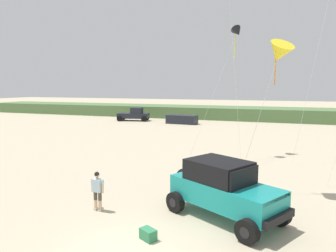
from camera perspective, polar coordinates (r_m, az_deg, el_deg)
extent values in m
plane|color=#C1B293|center=(10.75, -7.00, -21.44)|extent=(220.00, 220.00, 0.00)
cube|color=#567A47|center=(51.33, 9.56, 2.43)|extent=(90.00, 7.54, 1.84)
cube|color=teal|center=(12.64, 10.38, -12.00)|extent=(4.74, 3.72, 0.90)
cube|color=teal|center=(11.63, 16.93, -12.00)|extent=(1.78, 2.01, 0.12)
cube|color=black|center=(12.60, 9.21, -7.99)|extent=(2.86, 2.65, 0.80)
cube|color=black|center=(11.91, 13.71, -9.20)|extent=(0.89, 1.52, 0.72)
cube|color=black|center=(11.56, 19.55, -15.62)|extent=(1.04, 1.68, 0.28)
cylinder|color=black|center=(14.09, 2.90, -9.42)|extent=(0.63, 0.82, 0.77)
cylinder|color=black|center=(12.75, 19.71, -14.97)|extent=(0.88, 0.67, 0.84)
cylinder|color=black|center=(12.75, 19.71, -14.97)|extent=(0.49, 0.46, 0.38)
cylinder|color=black|center=(11.13, 14.23, -18.13)|extent=(0.88, 0.67, 0.84)
cylinder|color=black|center=(11.13, 14.23, -18.13)|extent=(0.49, 0.46, 0.38)
cylinder|color=black|center=(14.64, 7.43, -11.67)|extent=(0.88, 0.67, 0.84)
cylinder|color=black|center=(14.64, 7.43, -11.67)|extent=(0.49, 0.46, 0.38)
cylinder|color=black|center=(13.25, 1.34, -13.67)|extent=(0.88, 0.67, 0.84)
cylinder|color=black|center=(13.25, 1.34, -13.67)|extent=(0.49, 0.46, 0.38)
cylinder|color=#DBB28E|center=(13.80, -13.04, -13.76)|extent=(0.14, 0.14, 0.49)
cylinder|color=#4C4233|center=(13.67, -13.08, -12.22)|extent=(0.15, 0.15, 0.36)
cube|color=silver|center=(13.91, -12.91, -14.46)|extent=(0.12, 0.26, 0.10)
cylinder|color=#DBB28E|center=(13.69, -12.26, -13.93)|extent=(0.14, 0.14, 0.49)
cylinder|color=#4C4233|center=(13.55, -12.31, -12.37)|extent=(0.15, 0.15, 0.36)
cube|color=silver|center=(13.79, -12.14, -14.63)|extent=(0.12, 0.26, 0.10)
cube|color=silver|center=(13.47, -12.75, -10.49)|extent=(0.41, 0.27, 0.54)
cylinder|color=#DBB28E|center=(13.61, -13.65, -10.36)|extent=(0.09, 0.09, 0.56)
cylinder|color=silver|center=(13.56, -13.67, -9.60)|extent=(0.11, 0.11, 0.16)
cylinder|color=#DBB28E|center=(13.33, -11.83, -10.69)|extent=(0.09, 0.09, 0.56)
cylinder|color=silver|center=(13.27, -11.86, -9.91)|extent=(0.11, 0.11, 0.16)
cylinder|color=#DBB28E|center=(13.38, -12.79, -9.22)|extent=(0.10, 0.10, 0.08)
sphere|color=#DBB28E|center=(13.34, -12.81, -8.62)|extent=(0.21, 0.21, 0.21)
sphere|color=black|center=(13.32, -12.85, -8.56)|extent=(0.21, 0.21, 0.21)
cube|color=#2D7F51|center=(11.18, -3.64, -19.10)|extent=(0.66, 0.58, 0.38)
cube|color=#1E232D|center=(47.26, -6.34, 1.88)|extent=(4.90, 2.83, 0.76)
cube|color=#1E232D|center=(47.06, -5.71, 2.85)|extent=(1.94, 2.10, 0.84)
cylinder|color=black|center=(47.90, -3.88, 1.52)|extent=(0.80, 0.41, 0.76)
cylinder|color=black|center=(45.85, -4.42, 1.26)|extent=(0.80, 0.41, 0.76)
cylinder|color=black|center=(48.80, -8.13, 1.57)|extent=(0.80, 0.41, 0.76)
cylinder|color=black|center=(46.80, -8.85, 1.32)|extent=(0.80, 0.41, 0.76)
cube|color=#1E232D|center=(43.22, 2.54, 1.21)|extent=(4.31, 2.00, 1.20)
cone|color=black|center=(23.96, 12.53, 16.39)|extent=(1.21, 1.12, 1.12)
cylinder|color=yellow|center=(23.83, 12.09, 13.86)|extent=(0.05, 0.30, 1.73)
cylinder|color=silver|center=(21.57, 8.22, 5.55)|extent=(2.38, 4.66, 8.98)
cylinder|color=silver|center=(23.89, 25.06, 9.99)|extent=(2.32, 4.24, 13.05)
cone|color=yellow|center=(16.00, 19.62, 12.47)|extent=(1.53, 1.68, 1.54)
cylinder|color=orange|center=(15.94, 18.94, 9.34)|extent=(0.05, 0.19, 1.24)
cylinder|color=silver|center=(15.56, 15.92, 0.45)|extent=(1.73, 1.03, 6.67)
cylinder|color=silver|center=(22.33, 11.83, 12.78)|extent=(2.24, 5.64, 14.62)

